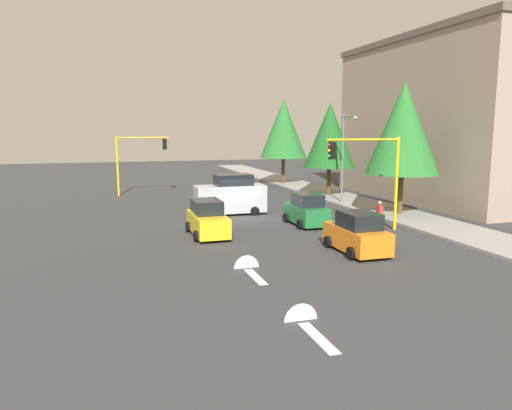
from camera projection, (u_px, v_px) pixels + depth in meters
The scene contains 16 objects.
ground_plane at pixel (244, 219), 31.84m from camera, with size 120.00×120.00×0.00m, color #353538.
sidewalk_kerb at pixel (350, 200), 39.64m from camera, with size 80.00×4.00×0.15m, color gray.
lane_arrow_near at pixel (250, 271), 20.10m from camera, with size 2.40×1.10×1.10m.
lane_arrow_mid at pixel (307, 327), 14.44m from camera, with size 2.40×1.10×1.10m.
apartment_block at pixel (446, 120), 39.83m from camera, with size 20.22×9.30×13.17m.
traffic_signal_near_left at pixel (369, 165), 27.25m from camera, with size 0.36×4.59×5.42m.
traffic_signal_far_right at pixel (139, 153), 42.80m from camera, with size 0.36×4.59×5.24m.
street_lamp_curbside at pixel (345, 149), 37.28m from camera, with size 2.15×0.28×7.00m.
tree_roadside_near at pixel (403, 128), 32.13m from camera, with size 4.88×4.88×8.95m.
tree_roadside_far at pixel (283, 129), 50.70m from camera, with size 4.87×4.87×8.94m.
tree_roadside_mid at pixel (330, 135), 41.50m from camera, with size 4.42×4.42×8.09m.
delivery_van_silver at pixel (231, 196), 33.42m from camera, with size 2.22×4.80×2.77m.
car_green at pixel (307, 211), 29.67m from camera, with size 3.67×1.97×1.98m.
car_orange at pixel (357, 234), 23.07m from camera, with size 3.83×2.05×1.98m.
car_yellow at pixel (208, 220), 26.75m from camera, with size 4.11×2.00×1.98m.
pedestrian_crossing at pixel (379, 214), 28.32m from camera, with size 0.40×0.24×1.70m.
Camera 1 is at (30.13, -8.55, 5.85)m, focal length 33.97 mm.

